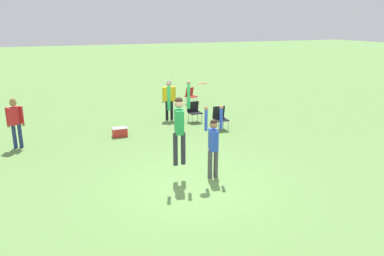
{
  "coord_description": "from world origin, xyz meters",
  "views": [
    {
      "loc": [
        -3.35,
        -8.17,
        4.0
      ],
      "look_at": [
        0.2,
        0.56,
        1.3
      ],
      "focal_mm": 35.0,
      "sensor_mm": 36.0,
      "label": 1
    }
  ],
  "objects_px": {
    "camping_chair_1": "(220,116)",
    "cooler_box": "(120,132)",
    "frisbee": "(202,83)",
    "camping_chair_0": "(191,95)",
    "person_spectator_far": "(15,119)",
    "person_defending": "(213,141)",
    "camping_chair_2": "(194,110)",
    "person_spectator_near": "(169,96)",
    "person_jumping": "(179,122)"
  },
  "relations": [
    {
      "from": "camping_chair_1",
      "to": "cooler_box",
      "type": "xyz_separation_m",
      "value": [
        -3.75,
        0.51,
        -0.34
      ]
    },
    {
      "from": "frisbee",
      "to": "camping_chair_0",
      "type": "height_order",
      "value": "frisbee"
    },
    {
      "from": "person_spectator_far",
      "to": "cooler_box",
      "type": "height_order",
      "value": "person_spectator_far"
    },
    {
      "from": "person_defending",
      "to": "camping_chair_2",
      "type": "relative_size",
      "value": 2.35
    },
    {
      "from": "camping_chair_0",
      "to": "camping_chair_1",
      "type": "relative_size",
      "value": 0.91
    },
    {
      "from": "camping_chair_0",
      "to": "person_spectator_near",
      "type": "distance_m",
      "value": 3.26
    },
    {
      "from": "person_jumping",
      "to": "camping_chair_1",
      "type": "bearing_deg",
      "value": -24.78
    },
    {
      "from": "frisbee",
      "to": "camping_chair_0",
      "type": "xyz_separation_m",
      "value": [
        3.07,
        8.46,
        -2.01
      ]
    },
    {
      "from": "camping_chair_0",
      "to": "person_spectator_far",
      "type": "relative_size",
      "value": 0.49
    },
    {
      "from": "person_jumping",
      "to": "person_spectator_far",
      "type": "distance_m",
      "value": 5.96
    },
    {
      "from": "camping_chair_1",
      "to": "person_spectator_near",
      "type": "height_order",
      "value": "person_spectator_near"
    },
    {
      "from": "camping_chair_2",
      "to": "person_spectator_far",
      "type": "xyz_separation_m",
      "value": [
        -6.6,
        -0.92,
        0.5
      ]
    },
    {
      "from": "cooler_box",
      "to": "camping_chair_0",
      "type": "bearing_deg",
      "value": 43.15
    },
    {
      "from": "frisbee",
      "to": "person_spectator_near",
      "type": "distance_m",
      "value": 6.2
    },
    {
      "from": "frisbee",
      "to": "person_spectator_near",
      "type": "height_order",
      "value": "frisbee"
    },
    {
      "from": "person_jumping",
      "to": "cooler_box",
      "type": "bearing_deg",
      "value": 22.49
    },
    {
      "from": "camping_chair_0",
      "to": "person_spectator_near",
      "type": "xyz_separation_m",
      "value": [
        -1.98,
        -2.53,
        0.53
      ]
    },
    {
      "from": "person_defending",
      "to": "person_spectator_near",
      "type": "distance_m",
      "value": 6.25
    },
    {
      "from": "person_spectator_near",
      "to": "person_spectator_far",
      "type": "xyz_separation_m",
      "value": [
        -5.76,
        -1.61,
        -0.03
      ]
    },
    {
      "from": "person_jumping",
      "to": "cooler_box",
      "type": "height_order",
      "value": "person_jumping"
    },
    {
      "from": "camping_chair_0",
      "to": "person_defending",
      "type": "bearing_deg",
      "value": 50.86
    },
    {
      "from": "person_jumping",
      "to": "person_spectator_far",
      "type": "xyz_separation_m",
      "value": [
        -4.01,
        4.37,
        -0.58
      ]
    },
    {
      "from": "person_spectator_near",
      "to": "cooler_box",
      "type": "height_order",
      "value": "person_spectator_near"
    },
    {
      "from": "camping_chair_0",
      "to": "cooler_box",
      "type": "height_order",
      "value": "camping_chair_0"
    },
    {
      "from": "person_spectator_near",
      "to": "cooler_box",
      "type": "distance_m",
      "value": 3.03
    },
    {
      "from": "person_defending",
      "to": "camping_chair_1",
      "type": "distance_m",
      "value": 4.67
    },
    {
      "from": "camping_chair_1",
      "to": "camping_chair_2",
      "type": "relative_size",
      "value": 1.07
    },
    {
      "from": "person_defending",
      "to": "camping_chair_0",
      "type": "distance_m",
      "value": 9.19
    },
    {
      "from": "camping_chair_2",
      "to": "person_spectator_far",
      "type": "bearing_deg",
      "value": 7.23
    },
    {
      "from": "frisbee",
      "to": "person_jumping",
      "type": "bearing_deg",
      "value": -175.58
    },
    {
      "from": "camping_chair_0",
      "to": "camping_chair_1",
      "type": "distance_m",
      "value": 4.69
    },
    {
      "from": "person_defending",
      "to": "cooler_box",
      "type": "bearing_deg",
      "value": -147.76
    },
    {
      "from": "frisbee",
      "to": "camping_chair_0",
      "type": "relative_size",
      "value": 0.3
    },
    {
      "from": "frisbee",
      "to": "person_spectator_far",
      "type": "distance_m",
      "value": 6.53
    },
    {
      "from": "camping_chair_0",
      "to": "person_spectator_far",
      "type": "bearing_deg",
      "value": 7.22
    },
    {
      "from": "frisbee",
      "to": "person_spectator_near",
      "type": "xyz_separation_m",
      "value": [
        1.1,
        5.92,
        -1.48
      ]
    },
    {
      "from": "frisbee",
      "to": "camping_chair_0",
      "type": "bearing_deg",
      "value": 70.02
    },
    {
      "from": "person_jumping",
      "to": "camping_chair_2",
      "type": "xyz_separation_m",
      "value": [
        2.59,
        5.29,
        -1.09
      ]
    },
    {
      "from": "camping_chair_2",
      "to": "person_spectator_near",
      "type": "distance_m",
      "value": 1.21
    },
    {
      "from": "person_jumping",
      "to": "camping_chair_0",
      "type": "distance_m",
      "value": 9.35
    },
    {
      "from": "frisbee",
      "to": "person_spectator_near",
      "type": "relative_size",
      "value": 0.15
    },
    {
      "from": "person_jumping",
      "to": "person_spectator_far",
      "type": "relative_size",
      "value": 1.31
    },
    {
      "from": "camping_chair_1",
      "to": "cooler_box",
      "type": "bearing_deg",
      "value": -4.04
    },
    {
      "from": "camping_chair_2",
      "to": "frisbee",
      "type": "bearing_deg",
      "value": 69.02
    },
    {
      "from": "person_spectator_far",
      "to": "frisbee",
      "type": "bearing_deg",
      "value": -87.56
    },
    {
      "from": "cooler_box",
      "to": "person_spectator_far",
      "type": "bearing_deg",
      "value": -179.83
    },
    {
      "from": "person_defending",
      "to": "person_spectator_near",
      "type": "bearing_deg",
      "value": -174.49
    },
    {
      "from": "person_defending",
      "to": "frisbee",
      "type": "bearing_deg",
      "value": -128.15
    },
    {
      "from": "person_defending",
      "to": "camping_chair_2",
      "type": "bearing_deg",
      "value": 176.23
    },
    {
      "from": "person_jumping",
      "to": "frisbee",
      "type": "height_order",
      "value": "person_jumping"
    }
  ]
}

